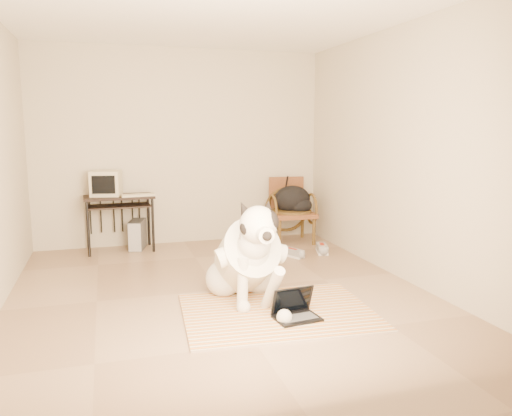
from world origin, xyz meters
name	(u,v)px	position (x,y,z in m)	size (l,w,h in m)	color
floor	(218,290)	(0.00, 0.00, 0.00)	(4.50, 4.50, 0.00)	#97795C
ceiling	(214,10)	(0.00, 0.00, 2.70)	(4.50, 4.50, 0.00)	white
wall_back	(182,147)	(0.00, 2.25, 1.35)	(4.50, 4.50, 0.00)	beige
wall_front	(305,179)	(0.00, -2.25, 1.35)	(4.50, 4.50, 0.00)	beige
wall_right	(397,153)	(2.00, 0.00, 1.35)	(4.50, 4.50, 0.00)	beige
rug	(278,312)	(0.37, -0.78, 0.01)	(1.75, 1.39, 0.02)	orange
dog	(247,259)	(0.19, -0.41, 0.41)	(0.70, 1.45, 1.05)	silver
laptop	(295,311)	(0.46, -0.97, 0.08)	(0.40, 0.31, 0.26)	black
computer_desk	(119,204)	(-0.88, 1.96, 0.63)	(0.91, 0.53, 0.74)	black
crt_monitor	(106,183)	(-1.03, 2.03, 0.90)	(0.43, 0.41, 0.33)	beige
desk_keyboard	(138,195)	(-0.64, 1.86, 0.75)	(0.42, 0.16, 0.03)	beige
pc_tower	(137,235)	(-0.66, 2.02, 0.19)	(0.27, 0.45, 0.39)	#444547
rattan_chair	(291,210)	(1.48, 1.84, 0.46)	(0.63, 0.61, 0.91)	brown
backpack	(294,200)	(1.52, 1.82, 0.60)	(0.52, 0.46, 0.39)	black
sneaker_left	(293,253)	(1.20, 1.00, 0.05)	(0.23, 0.32, 0.10)	white
sneaker_right	(322,249)	(1.64, 1.09, 0.05)	(0.22, 0.35, 0.11)	white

